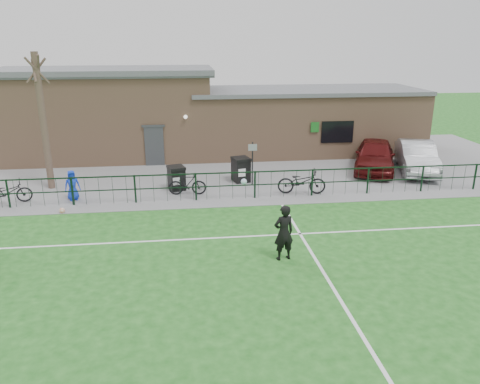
{
  "coord_description": "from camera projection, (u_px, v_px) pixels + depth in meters",
  "views": [
    {
      "loc": [
        -1.9,
        -10.73,
        6.53
      ],
      "look_at": [
        0.0,
        5.0,
        1.3
      ],
      "focal_mm": 35.0,
      "sensor_mm": 36.0,
      "label": 1
    }
  ],
  "objects": [
    {
      "name": "wheelie_bin_left",
      "position": [
        177.0,
        179.0,
        20.97
      ],
      "size": [
        0.84,
        0.9,
        0.99
      ],
      "primitive_type": "cube",
      "rotation": [
        0.0,
        0.0,
        0.29
      ],
      "color": "black",
      "rests_on": "paving_strip"
    },
    {
      "name": "bare_tree",
      "position": [
        43.0,
        123.0,
        20.42
      ],
      "size": [
        0.3,
        0.3,
        6.0
      ],
      "primitive_type": "cylinder",
      "color": "#4A372D",
      "rests_on": "ground"
    },
    {
      "name": "spectator_child",
      "position": [
        72.0,
        185.0,
        19.57
      ],
      "size": [
        0.72,
        0.59,
        1.28
      ],
      "primitive_type": "imported",
      "rotation": [
        0.0,
        0.0,
        0.32
      ],
      "color": "#1536C8",
      "rests_on": "paving_strip"
    },
    {
      "name": "ground",
      "position": [
        263.0,
        297.0,
        12.38
      ],
      "size": [
        90.0,
        90.0,
        0.0
      ],
      "primitive_type": "plane",
      "color": "#1A5719",
      "rests_on": "ground"
    },
    {
      "name": "pitch_line_touch",
      "position": [
        232.0,
        200.0,
        19.73
      ],
      "size": [
        28.0,
        0.1,
        0.01
      ],
      "primitive_type": "cube",
      "color": "white",
      "rests_on": "ground"
    },
    {
      "name": "perimeter_fence",
      "position": [
        231.0,
        186.0,
        19.73
      ],
      "size": [
        28.0,
        0.1,
        1.2
      ],
      "primitive_type": "cube",
      "color": "black",
      "rests_on": "ground"
    },
    {
      "name": "pitch_line_perp",
      "position": [
        336.0,
        292.0,
        12.6
      ],
      "size": [
        0.1,
        16.0,
        0.01
      ],
      "primitive_type": "cube",
      "color": "white",
      "rests_on": "ground"
    },
    {
      "name": "bicycle_d",
      "position": [
        187.0,
        184.0,
        20.26
      ],
      "size": [
        1.67,
        0.59,
        0.99
      ],
      "primitive_type": "imported",
      "rotation": [
        0.0,
        0.0,
        1.5
      ],
      "color": "black",
      "rests_on": "paving_strip"
    },
    {
      "name": "goalkeeper_kick",
      "position": [
        283.0,
        231.0,
        14.31
      ],
      "size": [
        1.27,
        3.75,
        1.77
      ],
      "color": "black",
      "rests_on": "ground"
    },
    {
      "name": "car_silver",
      "position": [
        417.0,
        157.0,
        23.67
      ],
      "size": [
        2.93,
        4.96,
        1.54
      ],
      "primitive_type": "imported",
      "rotation": [
        0.0,
        0.0,
        -0.3
      ],
      "color": "#9FA2A6",
      "rests_on": "paving_strip"
    },
    {
      "name": "ball_ground",
      "position": [
        62.0,
        210.0,
        18.28
      ],
      "size": [
        0.22,
        0.22,
        0.22
      ],
      "primitive_type": "sphere",
      "color": "white",
      "rests_on": "ground"
    },
    {
      "name": "bicycle_e",
      "position": [
        302.0,
        182.0,
        20.4
      ],
      "size": [
        2.18,
        1.05,
        1.1
      ],
      "primitive_type": "imported",
      "rotation": [
        0.0,
        0.0,
        1.41
      ],
      "color": "black",
      "rests_on": "paving_strip"
    },
    {
      "name": "sign_post",
      "position": [
        252.0,
        163.0,
        21.58
      ],
      "size": [
        0.07,
        0.07,
        2.0
      ],
      "primitive_type": "cylinder",
      "rotation": [
        0.0,
        0.0,
        0.1
      ],
      "color": "black",
      "rests_on": "paving_strip"
    },
    {
      "name": "bicycle_c",
      "position": [
        7.0,
        192.0,
        19.15
      ],
      "size": [
        1.98,
        1.19,
        0.98
      ],
      "primitive_type": "imported",
      "rotation": [
        0.0,
        0.0,
        1.88
      ],
      "color": "black",
      "rests_on": "paving_strip"
    },
    {
      "name": "wheelie_bin_right",
      "position": [
        241.0,
        170.0,
        22.18
      ],
      "size": [
        0.89,
        0.95,
        1.07
      ],
      "primitive_type": "cube",
      "rotation": [
        0.0,
        0.0,
        0.25
      ],
      "color": "black",
      "rests_on": "paving_strip"
    },
    {
      "name": "clubhouse",
      "position": [
        201.0,
        116.0,
        27.13
      ],
      "size": [
        24.25,
        5.4,
        4.96
      ],
      "color": "#A87D5E",
      "rests_on": "ground"
    },
    {
      "name": "car_maroon",
      "position": [
        375.0,
        155.0,
        23.88
      ],
      "size": [
        3.59,
        5.09,
        1.61
      ],
      "primitive_type": "imported",
      "rotation": [
        0.0,
        0.0,
        -0.4
      ],
      "color": "#4C0D0D",
      "rests_on": "paving_strip"
    },
    {
      "name": "paving_strip",
      "position": [
        221.0,
        166.0,
        25.1
      ],
      "size": [
        34.0,
        13.0,
        0.02
      ],
      "primitive_type": "cube",
      "color": "slate",
      "rests_on": "ground"
    },
    {
      "name": "pitch_line_mid",
      "position": [
        243.0,
        237.0,
        16.15
      ],
      "size": [
        28.0,
        0.1,
        0.01
      ],
      "primitive_type": "cube",
      "color": "white",
      "rests_on": "ground"
    }
  ]
}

